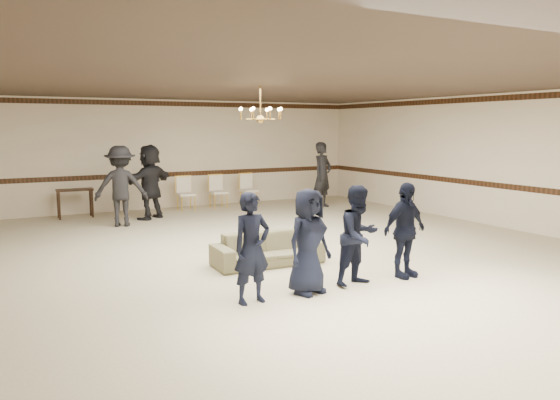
{
  "coord_description": "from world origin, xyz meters",
  "views": [
    {
      "loc": [
        -4.82,
        -8.72,
        2.4
      ],
      "look_at": [
        -0.37,
        -0.5,
        1.14
      ],
      "focal_mm": 34.74,
      "sensor_mm": 36.0,
      "label": 1
    }
  ],
  "objects": [
    {
      "name": "banquet_chair_left",
      "position": [
        0.16,
        6.19,
        0.49
      ],
      "size": [
        0.49,
        0.49,
        0.98
      ],
      "primitive_type": null,
      "rotation": [
        0.0,
        0.0,
        -0.04
      ],
      "color": "beige",
      "rests_on": "floor"
    },
    {
      "name": "boy_d",
      "position": [
        0.97,
        -2.2,
        0.77
      ],
      "size": [
        0.94,
        0.5,
        1.53
      ],
      "primitive_type": "imported",
      "rotation": [
        0.0,
        0.0,
        0.14
      ],
      "color": "black",
      "rests_on": "floor"
    },
    {
      "name": "room",
      "position": [
        0.0,
        0.0,
        1.6
      ],
      "size": [
        12.01,
        14.01,
        3.21
      ],
      "color": "beige",
      "rests_on": "ground"
    },
    {
      "name": "banquet_chair_right",
      "position": [
        2.16,
        6.19,
        0.49
      ],
      "size": [
        0.5,
        0.5,
        0.98
      ],
      "primitive_type": null,
      "rotation": [
        0.0,
        0.0,
        0.06
      ],
      "color": "beige",
      "rests_on": "floor"
    },
    {
      "name": "adult_left",
      "position": [
        -2.01,
        4.58,
        0.98
      ],
      "size": [
        1.43,
        1.08,
        1.96
      ],
      "primitive_type": "imported",
      "rotation": [
        0.0,
        0.0,
        2.83
      ],
      "color": "black",
      "rests_on": "floor"
    },
    {
      "name": "settee",
      "position": [
        -0.59,
        -0.45,
        0.28
      ],
      "size": [
        1.95,
        0.83,
        0.56
      ],
      "primitive_type": "imported",
      "rotation": [
        0.0,
        0.0,
        -0.04
      ],
      "color": "#6F674A",
      "rests_on": "floor"
    },
    {
      "name": "boy_c",
      "position": [
        0.07,
        -2.2,
        0.77
      ],
      "size": [
        0.84,
        0.71,
        1.53
      ],
      "primitive_type": "imported",
      "rotation": [
        0.0,
        0.0,
        0.18
      ],
      "color": "black",
      "rests_on": "floor"
    },
    {
      "name": "console_table",
      "position": [
        -2.84,
        6.39,
        0.39
      ],
      "size": [
        0.94,
        0.42,
        0.78
      ],
      "primitive_type": "cube",
      "rotation": [
        0.0,
        0.0,
        -0.03
      ],
      "color": "black",
      "rests_on": "floor"
    },
    {
      "name": "banquet_chair_mid",
      "position": [
        1.16,
        6.19,
        0.49
      ],
      "size": [
        0.48,
        0.48,
        0.98
      ],
      "primitive_type": null,
      "rotation": [
        0.0,
        0.0,
        0.02
      ],
      "color": "beige",
      "rests_on": "floor"
    },
    {
      "name": "adult_right",
      "position": [
        3.99,
        4.88,
        0.98
      ],
      "size": [
        0.83,
        0.69,
        1.96
      ],
      "primitive_type": "imported",
      "rotation": [
        0.0,
        0.0,
        0.37
      ],
      "color": "black",
      "rests_on": "floor"
    },
    {
      "name": "crown_molding",
      "position": [
        0.0,
        6.99,
        3.08
      ],
      "size": [
        12.0,
        0.02,
        0.14
      ],
      "primitive_type": "cube",
      "color": "#3B1F11",
      "rests_on": "wall_back"
    },
    {
      "name": "boy_a",
      "position": [
        -1.73,
        -2.2,
        0.77
      ],
      "size": [
        0.6,
        0.42,
        1.53
      ],
      "primitive_type": "imported",
      "rotation": [
        0.0,
        0.0,
        0.11
      ],
      "color": "black",
      "rests_on": "floor"
    },
    {
      "name": "chandelier",
      "position": [
        0.0,
        1.0,
        2.88
      ],
      "size": [
        0.94,
        0.94,
        0.89
      ],
      "primitive_type": null,
      "color": "#B48739",
      "rests_on": "ceiling"
    },
    {
      "name": "boy_b",
      "position": [
        -0.83,
        -2.2,
        0.77
      ],
      "size": [
        0.85,
        0.66,
        1.53
      ],
      "primitive_type": "imported",
      "rotation": [
        0.0,
        0.0,
        0.26
      ],
      "color": "black",
      "rests_on": "floor"
    },
    {
      "name": "chair_rail",
      "position": [
        0.0,
        6.99,
        1.0
      ],
      "size": [
        12.0,
        0.02,
        0.14
      ],
      "primitive_type": "cube",
      "color": "#3B1F11",
      "rests_on": "wall_back"
    },
    {
      "name": "adult_mid",
      "position": [
        -1.11,
        5.28,
        0.98
      ],
      "size": [
        1.84,
        1.47,
        1.96
      ],
      "primitive_type": "imported",
      "rotation": [
        0.0,
        0.0,
        3.72
      ],
      "color": "black",
      "rests_on": "floor"
    }
  ]
}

